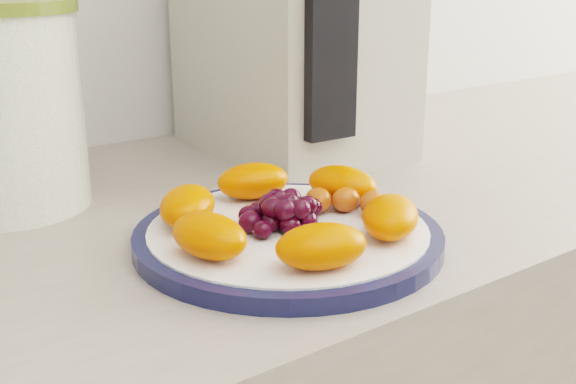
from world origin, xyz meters
TOP-DOWN VIEW (x-y plane):
  - plate_rim at (-0.06, 1.06)m, footprint 0.28×0.28m
  - plate_face at (-0.06, 1.06)m, footprint 0.25×0.25m
  - canister at (-0.22, 1.32)m, footprint 0.18×0.18m
  - appliance_body at (0.15, 1.33)m, footprint 0.22×0.30m
  - appliance_panel at (0.10, 1.19)m, footprint 0.06×0.02m
  - fruit_plate at (-0.05, 1.06)m, footprint 0.24×0.24m

SIDE VIEW (x-z plane):
  - plate_rim at x=-0.06m, z-range 0.90..0.91m
  - plate_face at x=-0.06m, z-range 0.90..0.92m
  - fruit_plate at x=-0.05m, z-range 0.92..0.95m
  - canister at x=-0.22m, z-range 0.90..1.10m
  - appliance_body at x=0.15m, z-range 0.90..1.26m
  - appliance_panel at x=0.10m, z-range 0.95..1.22m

